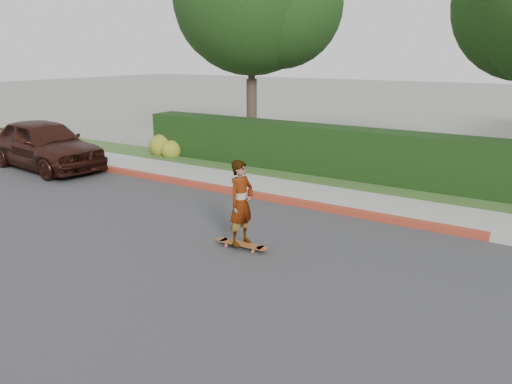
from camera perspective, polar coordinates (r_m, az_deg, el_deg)
ground at (r=7.40m, az=12.44°, el=-13.66°), size 120.00×120.00×0.00m
road at (r=7.40m, az=12.44°, el=-13.63°), size 60.00×8.00×0.01m
curb_far at (r=11.01m, az=20.07°, el=-3.88°), size 60.00×0.20×0.15m
curb_red_section at (r=12.93m, az=-1.92°, el=-0.04°), size 12.00×0.21×0.15m
sidewalk_far at (r=11.86m, az=21.07°, el=-2.68°), size 60.00×1.60×0.12m
planting_strip at (r=13.37m, az=22.54°, el=-0.86°), size 60.00×1.60×0.10m
hedge at (r=14.55m, az=11.64°, el=4.14°), size 15.00×1.00×1.50m
flowering_shrub at (r=17.96m, az=-10.35°, el=5.01°), size 1.40×1.00×0.90m
tree_left at (r=17.74m, az=-0.21°, el=21.13°), size 5.99×5.21×8.00m
skateboard at (r=9.44m, az=-1.65°, el=-5.98°), size 1.11×0.28×0.10m
skateboarder at (r=9.17m, az=-1.69°, el=-1.25°), size 0.44×0.62×1.60m
car_maroon at (r=17.14m, az=-23.02°, el=5.06°), size 4.80×2.34×1.58m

